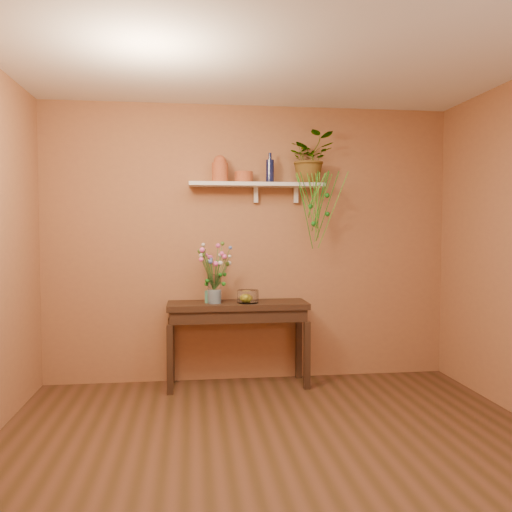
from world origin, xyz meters
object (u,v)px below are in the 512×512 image
Objects in this scene: spider_plant at (310,158)px; bouquet at (214,261)px; blue_bottle at (270,171)px; glass_bowl at (248,297)px; glass_vase at (214,291)px; terracotta_jug at (220,169)px; sideboard at (238,314)px.

bouquet is at bearing -171.47° from spider_plant.
spider_plant reaches higher than blue_bottle.
blue_bottle is 1.23m from glass_bowl.
bouquet reaches higher than glass_vase.
spider_plant is at bearing 12.88° from glass_bowl.
blue_bottle is at bearing 29.94° from glass_bowl.
terracotta_jug is 0.88m from spider_plant.
spider_plant is 1.47m from glass_bowl.
spider_plant is (0.72, 0.09, 1.50)m from sideboard.
glass_bowl is (-0.23, -0.13, -1.20)m from blue_bottle.
terracotta_jug is 1.26× the size of glass_bowl.
blue_bottle is at bearing -178.43° from spider_plant.
terracotta_jug is 0.56× the size of bouquet.
bouquet is at bearing -111.31° from glass_vase.
terracotta_jug is 0.52× the size of spider_plant.
terracotta_jug is at bearing 62.16° from glass_vase.
blue_bottle is at bearing 0.62° from terracotta_jug.
spider_plant is 1.37m from bouquet.
blue_bottle is 1.03m from bouquet.
spider_plant is 2.42× the size of glass_bowl.
sideboard is at bearing -25.50° from terracotta_jug.
spider_plant is at bearing 8.12° from glass_vase.
glass_bowl reaches higher than sideboard.
glass_bowl is (-0.62, -0.14, -1.32)m from spider_plant.
blue_bottle reaches higher than glass_bowl.
spider_plant reaches higher than glass_vase.
sideboard is 0.32m from glass_vase.
terracotta_jug is 0.94× the size of glass_vase.
spider_plant reaches higher than glass_bowl.
spider_plant is 1.58m from glass_vase.
blue_bottle is (0.32, 0.08, 1.37)m from sideboard.
spider_plant is 1.81× the size of glass_vase.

